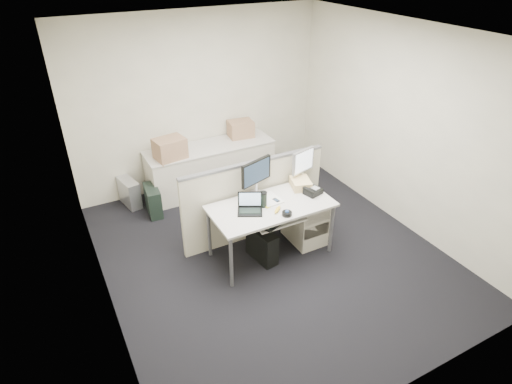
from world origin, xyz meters
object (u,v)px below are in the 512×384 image
desk (271,210)px  desk_phone (313,191)px  laptop (250,204)px  monitor_main (256,177)px

desk → desk_phone: (0.60, -0.02, 0.10)m
laptop → desk_phone: laptop is taller
monitor_main → desk_phone: 0.75m
laptop → desk_phone: (0.90, 0.00, -0.08)m
desk_phone → monitor_main: bearing=137.6°
laptop → monitor_main: bearing=79.9°
monitor_main → desk_phone: bearing=-45.8°
desk → monitor_main: size_ratio=3.17×
monitor_main → laptop: monitor_main is taller
desk → desk_phone: desk_phone is taller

